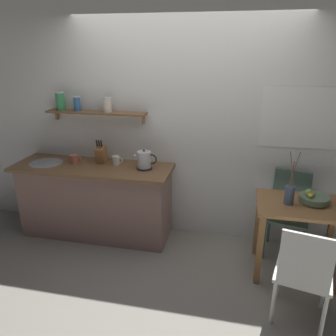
% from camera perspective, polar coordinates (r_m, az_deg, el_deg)
% --- Properties ---
extents(ground_plane, '(14.00, 14.00, 0.00)m').
position_cam_1_polar(ground_plane, '(3.77, 0.71, -15.12)').
color(ground_plane, gray).
extents(back_wall, '(6.80, 0.11, 2.70)m').
position_cam_1_polar(back_wall, '(3.78, 5.86, 7.41)').
color(back_wall, white).
rests_on(back_wall, ground_plane).
extents(kitchen_counter, '(1.83, 0.63, 0.89)m').
position_cam_1_polar(kitchen_counter, '(4.09, -12.28, -5.33)').
color(kitchen_counter, gray).
rests_on(kitchen_counter, ground_plane).
extents(wall_shelf, '(1.17, 0.20, 0.34)m').
position_cam_1_polar(wall_shelf, '(3.96, -13.53, 9.95)').
color(wall_shelf, brown).
extents(dining_table, '(0.84, 0.61, 0.76)m').
position_cam_1_polar(dining_table, '(3.50, 21.65, -8.03)').
color(dining_table, '#9E6B3D').
rests_on(dining_table, ground_plane).
extents(dining_chair_near, '(0.52, 0.50, 0.90)m').
position_cam_1_polar(dining_chair_near, '(2.95, 22.18, -16.15)').
color(dining_chair_near, white).
rests_on(dining_chair_near, ground_plane).
extents(dining_chair_far, '(0.52, 0.50, 0.93)m').
position_cam_1_polar(dining_chair_far, '(3.86, 19.89, -6.52)').
color(dining_chair_far, '#4C6B5B').
rests_on(dining_chair_far, ground_plane).
extents(fruit_bowl, '(0.28, 0.28, 0.13)m').
position_cam_1_polar(fruit_bowl, '(3.49, 23.62, -4.72)').
color(fruit_bowl, slate).
rests_on(fruit_bowl, dining_table).
extents(twig_vase, '(0.10, 0.09, 0.52)m').
position_cam_1_polar(twig_vase, '(3.35, 20.05, -4.24)').
color(twig_vase, '#475675').
rests_on(twig_vase, dining_table).
extents(electric_kettle, '(0.26, 0.17, 0.22)m').
position_cam_1_polar(electric_kettle, '(3.69, -4.05, 1.32)').
color(electric_kettle, black).
rests_on(electric_kettle, kitchen_counter).
extents(knife_block, '(0.10, 0.17, 0.28)m').
position_cam_1_polar(knife_block, '(3.95, -11.37, 2.39)').
color(knife_block, '#9E6B3D').
rests_on(knife_block, kitchen_counter).
extents(coffee_mug_by_sink, '(0.13, 0.09, 0.10)m').
position_cam_1_polar(coffee_mug_by_sink, '(4.03, -15.70, 1.49)').
color(coffee_mug_by_sink, '#C6664C').
rests_on(coffee_mug_by_sink, kitchen_counter).
extents(coffee_mug_spare, '(0.12, 0.08, 0.10)m').
position_cam_1_polar(coffee_mug_spare, '(3.87, -8.82, 1.29)').
color(coffee_mug_spare, white).
rests_on(coffee_mug_spare, kitchen_counter).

